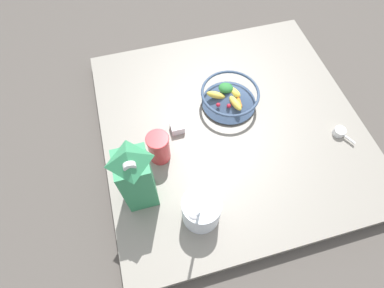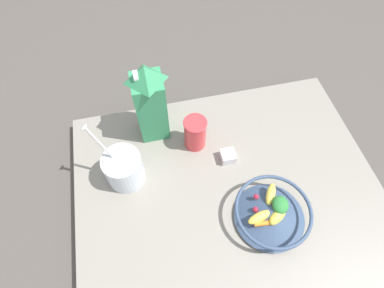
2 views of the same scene
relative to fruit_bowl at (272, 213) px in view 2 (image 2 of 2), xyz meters
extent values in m
plane|color=#4C4742|center=(-0.02, -0.08, -0.09)|extent=(6.00, 6.00, 0.00)
cube|color=gray|center=(-0.02, -0.08, -0.06)|extent=(0.90, 0.90, 0.05)
cylinder|color=#384C6B|center=(0.00, 0.00, -0.04)|extent=(0.11, 0.11, 0.01)
cone|color=#384C6B|center=(0.00, 0.00, 0.00)|extent=(0.20, 0.20, 0.05)
torus|color=#384C6B|center=(0.00, 0.00, 0.02)|extent=(0.21, 0.21, 0.01)
ellipsoid|color=#EFD64C|center=(-0.05, 0.01, 0.01)|extent=(0.07, 0.06, 0.02)
ellipsoid|color=#EFD64C|center=(0.01, -0.04, 0.01)|extent=(0.04, 0.07, 0.03)
ellipsoid|color=#EFD64C|center=(0.01, 0.01, 0.01)|extent=(0.06, 0.07, 0.03)
cylinder|color=orange|center=(0.02, -0.03, 0.00)|extent=(0.02, 0.05, 0.01)
sphere|color=red|center=(-0.03, 0.00, 0.01)|extent=(0.02, 0.02, 0.02)
sphere|color=red|center=(-0.02, -0.04, 0.01)|extent=(0.02, 0.02, 0.02)
sphere|color=red|center=(-0.05, -0.03, 0.01)|extent=(0.01, 0.01, 0.01)
sphere|color=red|center=(0.01, -0.06, 0.01)|extent=(0.02, 0.02, 0.02)
ellipsoid|color=#2D7F38|center=(-0.01, 0.02, 0.03)|extent=(0.06, 0.06, 0.03)
cube|color=#338C59|center=(-0.37, -0.27, 0.08)|extent=(0.09, 0.09, 0.24)
pyramid|color=#338C59|center=(-0.37, -0.27, 0.22)|extent=(0.09, 0.09, 0.05)
cylinder|color=white|center=(-0.37, -0.29, 0.22)|extent=(0.03, 0.01, 0.03)
cylinder|color=silver|center=(-0.21, -0.38, 0.01)|extent=(0.11, 0.11, 0.11)
cylinder|color=white|center=(-0.21, -0.38, 0.06)|extent=(0.10, 0.10, 0.02)
cylinder|color=silver|center=(-0.24, -0.41, 0.10)|extent=(0.05, 0.07, 0.17)
ellipsoid|color=silver|center=(-0.26, -0.44, 0.19)|extent=(0.02, 0.02, 0.01)
cylinder|color=#DB383D|center=(-0.29, -0.15, 0.02)|extent=(0.07, 0.07, 0.12)
torus|color=#DB383D|center=(-0.29, -0.15, 0.07)|extent=(0.07, 0.07, 0.01)
cube|color=silver|center=(-0.21, -0.06, -0.02)|extent=(0.04, 0.04, 0.03)
cube|color=brown|center=(-0.21, -0.06, -0.03)|extent=(0.04, 0.04, 0.02)
camera|label=1|loc=(-0.31, -0.62, 0.85)|focal=28.00mm
camera|label=2|loc=(0.21, -0.27, 0.79)|focal=28.00mm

